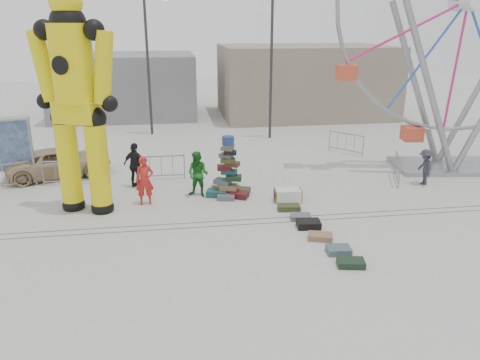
{
  "coord_description": "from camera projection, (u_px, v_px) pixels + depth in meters",
  "views": [
    {
      "loc": [
        -2.79,
        -13.79,
        6.48
      ],
      "look_at": [
        -0.51,
        1.54,
        1.29
      ],
      "focal_mm": 35.0,
      "sensor_mm": 36.0,
      "label": 1
    }
  ],
  "objects": [
    {
      "name": "row_case_0",
      "position": [
        289.0,
        208.0,
        17.08
      ],
      "size": [
        0.86,
        0.56,
        0.2
      ],
      "primitive_type": "cube",
      "rotation": [
        0.0,
        0.0,
        -0.12
      ],
      "color": "#3B3F1F",
      "rests_on": "ground"
    },
    {
      "name": "barricade_wheel_front",
      "position": [
        397.0,
        169.0,
        20.14
      ],
      "size": [
        0.81,
        1.9,
        1.1
      ],
      "primitive_type": null,
      "rotation": [
        0.0,
        0.0,
        1.21
      ],
      "color": "gray",
      "rests_on": "ground"
    },
    {
      "name": "lamp_post_left",
      "position": [
        149.0,
        59.0,
        27.48
      ],
      "size": [
        1.41,
        0.25,
        8.0
      ],
      "color": "#2D2D30",
      "rests_on": "ground"
    },
    {
      "name": "row_case_3",
      "position": [
        320.0,
        237.0,
        14.77
      ],
      "size": [
        0.87,
        0.71,
        0.19
      ],
      "primitive_type": "cube",
      "rotation": [
        0.0,
        0.0,
        -0.32
      ],
      "color": "#916A49",
      "rests_on": "ground"
    },
    {
      "name": "ferris_wheel",
      "position": [
        465.0,
        24.0,
        20.06
      ],
      "size": [
        11.27,
        3.36,
        13.16
      ],
      "rotation": [
        0.0,
        0.0,
        -0.13
      ],
      "color": "gray",
      "rests_on": "ground"
    },
    {
      "name": "steamer_trunk",
      "position": [
        288.0,
        195.0,
        17.89
      ],
      "size": [
        1.07,
        0.67,
        0.48
      ],
      "primitive_type": "cube",
      "rotation": [
        0.0,
        0.0,
        -0.08
      ],
      "color": "silver",
      "rests_on": "ground"
    },
    {
      "name": "barricade_dummy_a",
      "position": [
        3.0,
        176.0,
        19.11
      ],
      "size": [
        1.89,
        0.84,
        1.1
      ],
      "primitive_type": null,
      "rotation": [
        0.0,
        0.0,
        0.38
      ],
      "color": "gray",
      "rests_on": "ground"
    },
    {
      "name": "pedestrian_red",
      "position": [
        145.0,
        181.0,
        17.41
      ],
      "size": [
        0.69,
        0.46,
        1.85
      ],
      "primitive_type": "imported",
      "rotation": [
        0.0,
        0.0,
        0.03
      ],
      "color": "red",
      "rests_on": "ground"
    },
    {
      "name": "pedestrian_green",
      "position": [
        198.0,
        174.0,
        18.23
      ],
      "size": [
        1.09,
        1.01,
        1.81
      ],
      "primitive_type": "imported",
      "rotation": [
        0.0,
        0.0,
        -0.48
      ],
      "color": "#19641C",
      "rests_on": "ground"
    },
    {
      "name": "building_right",
      "position": [
        304.0,
        81.0,
        34.32
      ],
      "size": [
        12.0,
        8.0,
        5.0
      ],
      "primitive_type": "cube",
      "color": "gray",
      "rests_on": "ground"
    },
    {
      "name": "row_case_4",
      "position": [
        339.0,
        250.0,
        13.87
      ],
      "size": [
        0.73,
        0.58,
        0.2
      ],
      "primitive_type": "cube",
      "rotation": [
        0.0,
        0.0,
        -0.08
      ],
      "color": "#496069",
      "rests_on": "ground"
    },
    {
      "name": "track_line_far",
      "position": [
        257.0,
        219.0,
        16.32
      ],
      "size": [
        40.0,
        0.04,
        0.01
      ],
      "primitive_type": "cube",
      "color": "#47443F",
      "rests_on": "ground"
    },
    {
      "name": "pedestrian_black",
      "position": [
        136.0,
        165.0,
        19.25
      ],
      "size": [
        1.18,
        0.96,
        1.88
      ],
      "primitive_type": "imported",
      "rotation": [
        0.0,
        0.0,
        2.61
      ],
      "color": "black",
      "rests_on": "ground"
    },
    {
      "name": "row_case_1",
      "position": [
        301.0,
        217.0,
        16.29
      ],
      "size": [
        0.76,
        0.61,
        0.18
      ],
      "primitive_type": "cube",
      "rotation": [
        0.0,
        0.0,
        -0.18
      ],
      "color": "#5C5F64",
      "rests_on": "ground"
    },
    {
      "name": "barricade_wheel_back",
      "position": [
        346.0,
        143.0,
        24.46
      ],
      "size": [
        1.34,
        1.61,
        1.1
      ],
      "primitive_type": null,
      "rotation": [
        0.0,
        0.0,
        -0.89
      ],
      "color": "gray",
      "rests_on": "ground"
    },
    {
      "name": "track_line_near",
      "position": [
        259.0,
        224.0,
        15.95
      ],
      "size": [
        40.0,
        0.04,
        0.01
      ],
      "primitive_type": "cube",
      "color": "#47443F",
      "rests_on": "ground"
    },
    {
      "name": "barricade_dummy_b",
      "position": [
        68.0,
        172.0,
        19.63
      ],
      "size": [
        2.0,
        0.11,
        1.1
      ],
      "primitive_type": null,
      "rotation": [
        0.0,
        0.0,
        -0.01
      ],
      "color": "gray",
      "rests_on": "ground"
    },
    {
      "name": "crash_test_dummy",
      "position": [
        76.0,
        95.0,
        15.81
      ],
      "size": [
        3.1,
        1.68,
        7.92
      ],
      "rotation": [
        0.0,
        0.0,
        -0.38
      ],
      "color": "black",
      "rests_on": "ground"
    },
    {
      "name": "building_left",
      "position": [
        126.0,
        85.0,
        34.48
      ],
      "size": [
        10.0,
        8.0,
        4.4
      ],
      "primitive_type": "cube",
      "color": "gray",
      "rests_on": "ground"
    },
    {
      "name": "suitcase_tower",
      "position": [
        228.0,
        179.0,
        18.39
      ],
      "size": [
        1.86,
        1.54,
        2.41
      ],
      "rotation": [
        0.0,
        0.0,
        -0.33
      ],
      "color": "#1A4C4F",
      "rests_on": "ground"
    },
    {
      "name": "ground",
      "position": [
        262.0,
        231.0,
        15.38
      ],
      "size": [
        90.0,
        90.0,
        0.0
      ],
      "primitive_type": "plane",
      "color": "#9E9E99",
      "rests_on": "ground"
    },
    {
      "name": "lamp_post_right",
      "position": [
        273.0,
        61.0,
        26.58
      ],
      "size": [
        1.41,
        0.25,
        8.0
      ],
      "color": "#2D2D30",
      "rests_on": "ground"
    },
    {
      "name": "pedestrian_grey",
      "position": [
        425.0,
        167.0,
        19.62
      ],
      "size": [
        0.64,
        1.03,
        1.53
      ],
      "primitive_type": "imported",
      "rotation": [
        0.0,
        0.0,
        -1.65
      ],
      "color": "#2A2835",
      "rests_on": "ground"
    },
    {
      "name": "row_case_5",
      "position": [
        351.0,
        263.0,
        13.13
      ],
      "size": [
        0.84,
        0.63,
        0.2
      ],
      "primitive_type": "cube",
      "rotation": [
        0.0,
        0.0,
        -0.19
      ],
      "color": "#1A2F1E",
      "rests_on": "ground"
    },
    {
      "name": "row_case_2",
      "position": [
        309.0,
        224.0,
        15.62
      ],
      "size": [
        0.82,
        0.64,
        0.24
      ],
      "primitive_type": "cube",
      "rotation": [
        0.0,
        0.0,
        -0.09
      ],
      "color": "black",
      "rests_on": "ground"
    },
    {
      "name": "barricade_dummy_c",
      "position": [
        161.0,
        167.0,
        20.32
      ],
      "size": [
        2.0,
        0.12,
        1.1
      ],
      "primitive_type": null,
      "rotation": [
        0.0,
        0.0,
        0.01
      ],
      "color": "gray",
      "rests_on": "ground"
    },
    {
      "name": "parked_suv",
      "position": [
        59.0,
        163.0,
        20.77
      ],
      "size": [
        4.85,
        3.28,
        1.23
      ],
      "primitive_type": "imported",
      "rotation": [
        0.0,
        0.0,
        1.88
      ],
      "color": "tan",
      "rests_on": "ground"
    }
  ]
}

